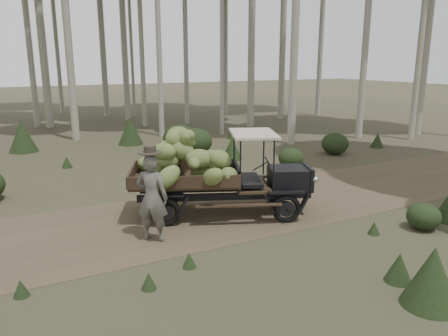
% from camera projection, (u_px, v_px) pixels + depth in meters
% --- Properties ---
extents(ground, '(120.00, 120.00, 0.00)m').
position_uv_depth(ground, '(153.00, 223.00, 10.44)').
color(ground, '#473D2B').
rests_on(ground, ground).
extents(dirt_track, '(70.00, 4.00, 0.01)m').
position_uv_depth(dirt_track, '(153.00, 223.00, 10.44)').
color(dirt_track, brown).
rests_on(dirt_track, ground).
extents(banana_truck, '(4.70, 3.10, 2.27)m').
position_uv_depth(banana_truck, '(203.00, 164.00, 10.67)').
color(banana_truck, black).
rests_on(banana_truck, ground).
extents(farmer, '(0.83, 0.81, 2.08)m').
position_uv_depth(farmer, '(152.00, 197.00, 9.24)').
color(farmer, '#54534D').
rests_on(farmer, ground).
extents(undergrowth, '(23.28, 22.31, 1.34)m').
position_uv_depth(undergrowth, '(147.00, 189.00, 11.41)').
color(undergrowth, '#233319').
rests_on(undergrowth, ground).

